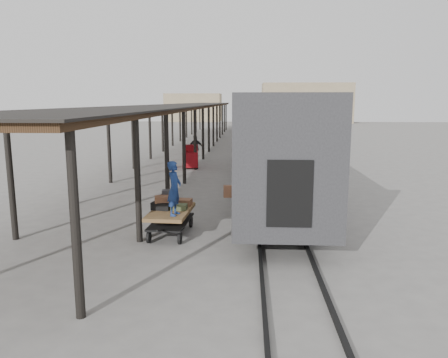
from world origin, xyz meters
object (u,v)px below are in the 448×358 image
baggage_cart (171,216)px  luggage_tug (190,158)px  porter (174,188)px  pedestrian (196,148)px

baggage_cart → luggage_tug: luggage_tug is taller
luggage_tug → porter: size_ratio=1.03×
baggage_cart → pedestrian: (-1.34, 18.17, 0.33)m
luggage_tug → pedestrian: 3.24m
baggage_cart → porter: 1.28m
porter → pedestrian: bearing=14.5°
baggage_cart → porter: (0.25, -0.65, 1.08)m
porter → pedestrian: porter is taller
luggage_tug → pedestrian: size_ratio=0.92×
porter → baggage_cart: bearing=30.7°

